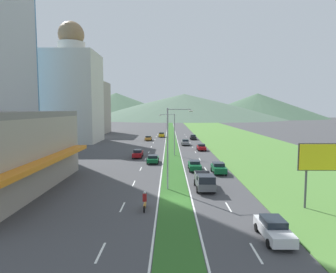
{
  "coord_description": "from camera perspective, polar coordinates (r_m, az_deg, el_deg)",
  "views": [
    {
      "loc": [
        -0.57,
        -29.45,
        9.39
      ],
      "look_at": [
        -0.94,
        40.88,
        2.81
      ],
      "focal_mm": 31.44,
      "sensor_mm": 36.0,
      "label": 1
    }
  ],
  "objects": [
    {
      "name": "lane_dash_left_1",
      "position": [
        21.2,
        -12.96,
        -21.06
      ],
      "size": [
        0.16,
        2.8,
        0.01
      ],
      "primitive_type": "cube",
      "color": "silver",
      "rests_on": "ground_plane"
    },
    {
      "name": "lane_dash_left_8",
      "position": [
        82.23,
        -2.86,
        -1.21
      ],
      "size": [
        0.16,
        2.8,
        0.01
      ],
      "primitive_type": "cube",
      "color": "silver",
      "rests_on": "ground_plane"
    },
    {
      "name": "lane_dash_right_7",
      "position": [
        73.38,
        4.73,
        -2.02
      ],
      "size": [
        0.16,
        2.8,
        0.01
      ],
      "primitive_type": "cube",
      "color": "silver",
      "rests_on": "ground_plane"
    },
    {
      "name": "car_2",
      "position": [
        67.45,
        6.49,
        -2.05
      ],
      "size": [
        1.92,
        4.05,
        1.48
      ],
      "rotation": [
        0.0,
        0.0,
        -1.57
      ],
      "color": "maroon",
      "rests_on": "ground_plane"
    },
    {
      "name": "car_4",
      "position": [
        76.74,
        3.38,
        -1.11
      ],
      "size": [
        1.99,
        4.28,
        1.52
      ],
      "rotation": [
        0.0,
        0.0,
        -1.57
      ],
      "color": "slate",
      "rests_on": "ground_plane"
    },
    {
      "name": "car_0",
      "position": [
        91.21,
        4.89,
        -0.1
      ],
      "size": [
        1.86,
        4.55,
        1.48
      ],
      "rotation": [
        0.0,
        0.0,
        -1.57
      ],
      "color": "black",
      "rests_on": "ground_plane"
    },
    {
      "name": "motorcycle_rider",
      "position": [
        28.1,
        -4.53,
        -12.58
      ],
      "size": [
        0.36,
        2.0,
        1.8
      ],
      "rotation": [
        0.0,
        0.0,
        1.57
      ],
      "color": "black",
      "rests_on": "ground_plane"
    },
    {
      "name": "lane_dash_right_9",
      "position": [
        91.25,
        3.86,
        -0.57
      ],
      "size": [
        0.16,
        2.8,
        0.01
      ],
      "primitive_type": "cube",
      "color": "silver",
      "rests_on": "ground_plane"
    },
    {
      "name": "lane_dash_left_5",
      "position": [
        55.51,
        -4.4,
        -4.4
      ],
      "size": [
        0.16,
        2.8,
        0.01
      ],
      "primitive_type": "cube",
      "color": "silver",
      "rests_on": "ground_plane"
    },
    {
      "name": "midrise_colored",
      "position": [
        118.63,
        -15.81,
        5.38
      ],
      "size": [
        16.79,
        16.79,
        19.75
      ],
      "primitive_type": "cube",
      "color": "#9E9384",
      "rests_on": "ground_plane"
    },
    {
      "name": "ground_plane",
      "position": [
        30.91,
        1.37,
        -12.33
      ],
      "size": [
        600.0,
        600.0,
        0.0
      ],
      "primitive_type": "plane",
      "color": "#424244"
    },
    {
      "name": "car_5",
      "position": [
        88.16,
        -3.84,
        -0.3
      ],
      "size": [
        2.02,
        4.06,
        1.41
      ],
      "rotation": [
        0.0,
        0.0,
        1.57
      ],
      "color": "#C6842D",
      "rests_on": "ground_plane"
    },
    {
      "name": "pickup_truck_0",
      "position": [
        34.85,
        7.16,
        -8.65
      ],
      "size": [
        2.18,
        5.4,
        2.0
      ],
      "rotation": [
        0.0,
        0.0,
        -1.57
      ],
      "color": "#515459",
      "rests_on": "ground_plane"
    },
    {
      "name": "lane_dash_left_9",
      "position": [
        91.18,
        -2.55,
        -0.57
      ],
      "size": [
        0.16,
        2.8,
        0.01
      ],
      "primitive_type": "cube",
      "color": "silver",
      "rests_on": "ground_plane"
    },
    {
      "name": "lane_dash_right_3",
      "position": [
        38.1,
        8.96,
        -8.97
      ],
      "size": [
        0.16,
        2.8,
        0.01
      ],
      "primitive_type": "cube",
      "color": "silver",
      "rests_on": "ground_plane"
    },
    {
      "name": "lane_dash_left_2",
      "position": [
        29.39,
        -8.83,
        -13.34
      ],
      "size": [
        0.16,
        2.8,
        0.01
      ],
      "primitive_type": "cube",
      "color": "silver",
      "rests_on": "ground_plane"
    },
    {
      "name": "hill_far_left",
      "position": [
        328.32,
        -9.99,
        5.98
      ],
      "size": [
        146.55,
        146.55,
        27.01
      ],
      "primitive_type": "cone",
      "color": "#47664C",
      "rests_on": "ground_plane"
    },
    {
      "name": "lane_dash_right_8",
      "position": [
        82.3,
        4.25,
        -1.21
      ],
      "size": [
        0.16,
        2.8,
        0.01
      ],
      "primitive_type": "cube",
      "color": "silver",
      "rests_on": "ground_plane"
    },
    {
      "name": "grass_median",
      "position": [
        89.94,
        0.66,
        -0.63
      ],
      "size": [
        3.2,
        240.0,
        0.06
      ],
      "primitive_type": "cube",
      "color": "#2D6023",
      "rests_on": "ground_plane"
    },
    {
      "name": "hill_far_right",
      "position": [
        328.05,
        16.95,
        5.74
      ],
      "size": [
        140.24,
        140.24,
        25.98
      ],
      "primitive_type": "cone",
      "color": "#47664C",
      "rests_on": "ground_plane"
    },
    {
      "name": "car_8",
      "position": [
        45.57,
        5.18,
        -5.58
      ],
      "size": [
        1.9,
        4.46,
        1.48
      ],
      "rotation": [
        0.0,
        0.0,
        -1.57
      ],
      "color": "#0C5128",
      "rests_on": "ground_plane"
    },
    {
      "name": "street_lamp_mid",
      "position": [
        59.07,
        0.88,
        1.03
      ],
      "size": [
        3.24,
        0.42,
        8.46
      ],
      "color": "#99999E",
      "rests_on": "ground_plane"
    },
    {
      "name": "lane_dash_right_1",
      "position": [
        21.47,
        16.69,
        -20.8
      ],
      "size": [
        0.16,
        2.8,
        0.01
      ],
      "primitive_type": "cube",
      "color": "silver",
      "rests_on": "ground_plane"
    },
    {
      "name": "car_1",
      "position": [
        43.83,
        9.78,
        -6.03
      ],
      "size": [
        1.95,
        4.12,
        1.58
      ],
      "rotation": [
        0.0,
        0.0,
        -1.57
      ],
      "color": "#0C5128",
      "rests_on": "ground_plane"
    },
    {
      "name": "car_9",
      "position": [
        23.5,
        19.82,
        -16.48
      ],
      "size": [
        1.86,
        4.44,
        1.51
      ],
      "rotation": [
        0.0,
        0.0,
        -1.57
      ],
      "color": "silver",
      "rests_on": "ground_plane"
    },
    {
      "name": "lane_dash_right_6",
      "position": [
        64.48,
        5.35,
        -3.04
      ],
      "size": [
        0.16,
        2.8,
        0.01
      ],
      "primitive_type": "cube",
      "color": "silver",
      "rests_on": "ground_plane"
    },
    {
      "name": "street_lamp_near",
      "position": [
        33.91,
        0.48,
        -1.29
      ],
      "size": [
        3.04,
        0.43,
        9.51
      ],
      "color": "#99999E",
      "rests_on": "ground_plane"
    },
    {
      "name": "billboard_roadside",
      "position": [
        31.13,
        28.25,
        -4.04
      ],
      "size": [
        5.14,
        0.28,
        6.24
      ],
      "color": "#4C4C51",
      "rests_on": "ground_plane"
    },
    {
      "name": "lane_dash_left_6",
      "position": [
        64.39,
        -3.74,
        -3.04
      ],
      "size": [
        0.16,
        2.8,
        0.01
      ],
      "primitive_type": "cube",
      "color": "silver",
      "rests_on": "ground_plane"
    },
    {
      "name": "lane_dash_right_5",
      "position": [
        55.61,
        6.17,
        -4.4
      ],
      "size": [
        0.16,
        2.8,
        0.01
      ],
      "primitive_type": "cube",
      "color": "silver",
      "rests_on": "ground_plane"
    },
    {
      "name": "grass_verge_right",
      "position": [
        92.39,
        13.55,
        -0.62
      ],
      "size": [
        24.0,
        240.0,
        0.06
      ],
      "primitive_type": "cube",
      "color": "#518438",
      "rests_on": "ground_plane"
    },
    {
      "name": "car_7",
      "position": [
        51.44,
        -2.94,
        -4.35
      ],
      "size": [
        2.02,
        4.12,
        1.41
      ],
      "rotation": [
        0.0,
        0.0,
        1.57
      ],
      "color": "#0C5128",
      "rests_on": "ground_plane"
    },
    {
      "name": "lane_dash_left_7",
      "position": [
        73.3,
        -3.24,
        -2.02
      ],
      "size": [
        0.16,
        2.8,
        0.01
      ],
      "primitive_type": "cube",
      "color": "silver",
      "rests_on": "ground_plane"
    },
    {
      "name": "car_3",
      "position": [
        98.56,
        -1.25,
        0.36
      ],
      "size": [
        2.01,
        4.04,
        1.63
      ],
      "rotation": [
        0.0,
        0.0,
        1.57
      ],
      "color": "yellow",
      "rests_on": "ground_plane"
    },
    {
      "name": "domed_building",
      "position": [
        87.91,
        -17.96,
        8.11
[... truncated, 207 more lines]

